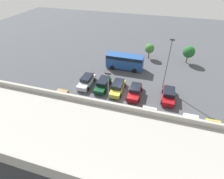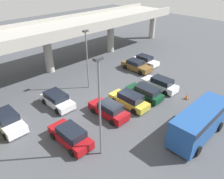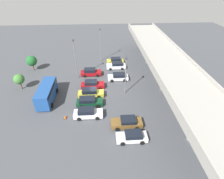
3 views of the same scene
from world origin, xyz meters
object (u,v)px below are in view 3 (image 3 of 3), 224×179
(parked_car_3, at_px, (118,77))
(lamp_post_near_aisle, at_px, (100,43))
(lamp_post_by_overpass, at_px, (75,57))
(parked_car_9, at_px, (132,137))
(shuttle_bus, at_px, (47,92))
(lamp_post_mid_lot, at_px, (126,73))
(parked_car_1, at_px, (116,66))
(tree_front_centre, at_px, (19,79))
(parked_car_0, at_px, (115,61))
(parked_car_2, at_px, (91,72))
(parked_car_8, at_px, (127,122))
(traffic_cone, at_px, (65,117))
(parked_car_6, at_px, (89,102))
(parked_car_4, at_px, (92,84))
(parked_car_7, at_px, (88,113))
(tree_front_left, at_px, (32,61))
(parked_car_5, at_px, (91,93))

(parked_car_3, relative_size, lamp_post_near_aisle, 0.53)
(lamp_post_near_aisle, distance_m, lamp_post_by_overpass, 10.34)
(parked_car_9, bearing_deg, shuttle_bus, -36.32)
(parked_car_9, relative_size, lamp_post_mid_lot, 0.58)
(parked_car_1, bearing_deg, tree_front_centre, 21.59)
(parked_car_0, height_order, parked_car_1, parked_car_1)
(parked_car_2, distance_m, parked_car_3, 6.63)
(parked_car_8, distance_m, traffic_cone, 10.09)
(parked_car_6, distance_m, shuttle_bus, 8.05)
(parked_car_1, height_order, parked_car_4, parked_car_1)
(shuttle_bus, relative_size, lamp_post_mid_lot, 0.97)
(parked_car_9, bearing_deg, parked_car_7, -39.16)
(parked_car_1, relative_size, lamp_post_by_overpass, 0.53)
(parked_car_1, bearing_deg, shuttle_bus, 41.12)
(parked_car_1, bearing_deg, parked_car_0, -89.20)
(parked_car_4, bearing_deg, parked_car_9, -66.93)
(parked_car_1, bearing_deg, parked_car_8, 89.80)
(shuttle_bus, height_order, lamp_post_near_aisle, lamp_post_near_aisle)
(parked_car_6, distance_m, parked_car_9, 10.55)
(parked_car_7, distance_m, lamp_post_mid_lot, 10.07)
(shuttle_bus, xyz_separation_m, tree_front_left, (-12.30, -6.31, 0.74))
(parked_car_2, xyz_separation_m, traffic_cone, (14.31, -3.69, -0.44))
(parked_car_2, height_order, parked_car_8, parked_car_2)
(parked_car_6, bearing_deg, tree_front_left, 134.38)
(parked_car_8, bearing_deg, parked_car_9, 97.90)
(shuttle_bus, distance_m, lamp_post_mid_lot, 14.88)
(parked_car_1, bearing_deg, parked_car_6, 66.58)
(parked_car_3, relative_size, parked_car_5, 0.91)
(parked_car_4, distance_m, lamp_post_by_overpass, 7.01)
(tree_front_centre, height_order, traffic_cone, tree_front_centre)
(parked_car_8, bearing_deg, lamp_post_mid_lot, -95.25)
(lamp_post_by_overpass, relative_size, tree_front_left, 2.35)
(lamp_post_near_aisle, bearing_deg, parked_car_4, -8.46)
(tree_front_centre, bearing_deg, tree_front_left, -179.65)
(tree_front_centre, bearing_deg, parked_car_4, 88.19)
(lamp_post_mid_lot, distance_m, tree_front_centre, 21.16)
(parked_car_8, relative_size, tree_front_centre, 1.43)
(lamp_post_by_overpass, relative_size, traffic_cone, 12.50)
(parked_car_4, relative_size, parked_car_6, 1.01)
(parked_car_9, distance_m, traffic_cone, 11.40)
(parked_car_6, distance_m, lamp_post_by_overpass, 11.31)
(parked_car_4, relative_size, lamp_post_by_overpass, 0.54)
(parked_car_4, bearing_deg, lamp_post_mid_lot, -21.15)
(lamp_post_near_aisle, bearing_deg, parked_car_1, 38.50)
(parked_car_2, distance_m, tree_front_left, 14.45)
(parked_car_7, bearing_deg, parked_car_0, 72.90)
(parked_car_3, distance_m, parked_car_8, 14.12)
(parked_car_7, distance_m, shuttle_bus, 9.26)
(parked_car_2, distance_m, shuttle_bus, 11.84)
(parked_car_1, relative_size, tree_front_centre, 1.39)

